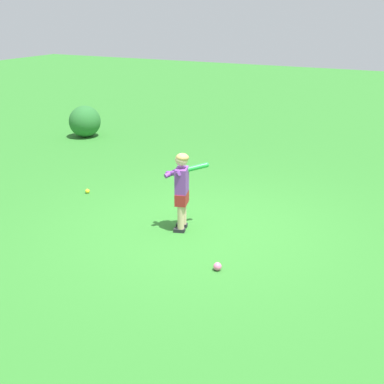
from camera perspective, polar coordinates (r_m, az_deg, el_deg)
The scene contains 5 objects.
ground_plane at distance 7.24m, azimuth 1.05°, elevation -4.09°, with size 40.00×40.00×0.00m, color #2D7528.
child_batter at distance 7.02m, azimuth -1.09°, elevation 0.83°, with size 0.49×0.51×1.08m.
play_ball_far_right at distance 6.17m, azimuth 2.78°, elevation -8.05°, with size 0.10×0.10×0.10m, color pink.
play_ball_near_batter at distance 8.76m, azimuth -11.25°, elevation 0.10°, with size 0.07×0.07×0.07m, color yellow.
shrub_right_background at distance 12.52m, azimuth -11.52°, elevation 7.50°, with size 0.71×0.75×0.72m, color #286B2D.
Camera 1 is at (2.89, -5.96, 2.92)m, focal length 49.29 mm.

